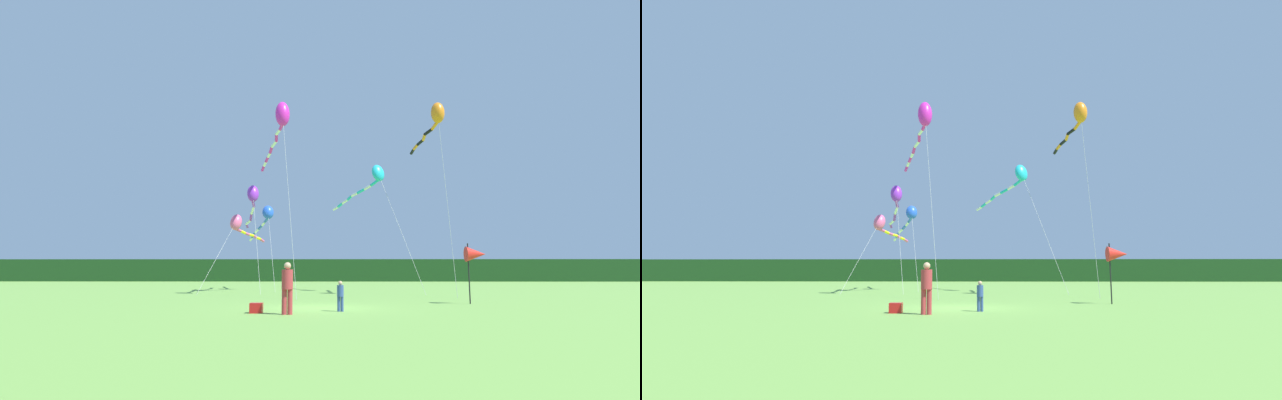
# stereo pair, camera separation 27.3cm
# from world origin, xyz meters

# --- Properties ---
(ground_plane) EXTENTS (120.00, 120.00, 0.00)m
(ground_plane) POSITION_xyz_m (0.00, 0.00, 0.00)
(ground_plane) COLOR #6B9E42
(distant_treeline) EXTENTS (108.00, 2.03, 2.98)m
(distant_treeline) POSITION_xyz_m (0.00, 45.00, 1.49)
(distant_treeline) COLOR #193D19
(distant_treeline) RESTS_ON ground
(person_adult) EXTENTS (0.39, 0.39, 1.78)m
(person_adult) POSITION_xyz_m (-1.01, -2.90, 0.99)
(person_adult) COLOR #B23338
(person_adult) RESTS_ON ground
(person_child) EXTENTS (0.24, 0.24, 1.11)m
(person_child) POSITION_xyz_m (0.86, -1.67, 0.62)
(person_child) COLOR #334C8C
(person_child) RESTS_ON ground
(cooler_box) EXTENTS (0.44, 0.40, 0.35)m
(cooler_box) POSITION_xyz_m (-2.15, -2.34, 0.18)
(cooler_box) COLOR red
(cooler_box) RESTS_ON ground
(banner_flag_pole) EXTENTS (0.90, 0.70, 2.72)m
(banner_flag_pole) POSITION_xyz_m (7.16, 2.25, 2.21)
(banner_flag_pole) COLOR black
(banner_flag_pole) RESTS_ON ground
(kite_magenta) EXTENTS (3.37, 9.71, 12.01)m
(kite_magenta) POSITION_xyz_m (-2.54, 9.03, 10.87)
(kite_magenta) COLOR #B2B2B2
(kite_magenta) RESTS_ON ground
(kite_rainbow) EXTENTS (3.21, 7.44, 5.69)m
(kite_rainbow) POSITION_xyz_m (-6.08, 14.46, 4.82)
(kite_rainbow) COLOR #B2B2B2
(kite_rainbow) RESTS_ON ground
(kite_blue) EXTENTS (3.46, 9.53, 6.67)m
(kite_blue) POSITION_xyz_m (-4.51, 17.66, 5.73)
(kite_blue) COLOR #B2B2B2
(kite_blue) RESTS_ON ground
(kite_purple) EXTENTS (2.70, 9.83, 7.84)m
(kite_purple) POSITION_xyz_m (-5.17, 15.00, 6.79)
(kite_purple) COLOR #B2B2B2
(kite_purple) RESTS_ON ground
(kite_orange) EXTENTS (1.37, 6.68, 11.82)m
(kite_orange) POSITION_xyz_m (7.15, 8.81, 10.92)
(kite_orange) COLOR #B2B2B2
(kite_orange) RESTS_ON ground
(kite_cyan) EXTENTS (5.58, 9.51, 9.16)m
(kite_cyan) POSITION_xyz_m (3.69, 14.27, 8.12)
(kite_cyan) COLOR #B2B2B2
(kite_cyan) RESTS_ON ground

